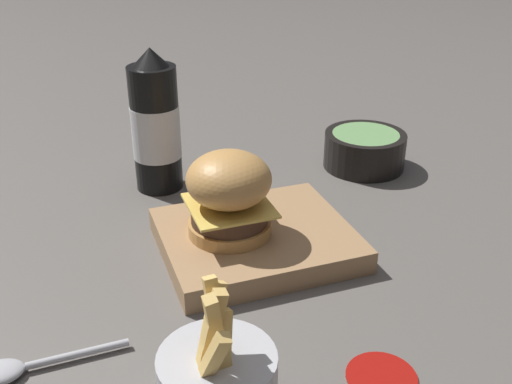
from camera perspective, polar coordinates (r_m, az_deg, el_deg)
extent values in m
plane|color=#5B5651|center=(0.71, -2.14, -6.28)|extent=(6.00, 6.00, 0.00)
cube|color=#A37A51|center=(0.72, 0.00, -4.54)|extent=(0.22, 0.19, 0.03)
cylinder|color=tan|center=(0.71, -2.37, -3.28)|extent=(0.10, 0.10, 0.02)
cylinder|color=#4C3323|center=(0.70, -2.39, -2.06)|extent=(0.09, 0.09, 0.02)
cube|color=#EAC656|center=(0.69, -2.41, -1.27)|extent=(0.09, 0.09, 0.00)
ellipsoid|color=tan|center=(0.68, -2.47, 1.23)|extent=(0.10, 0.10, 0.06)
cylinder|color=black|center=(0.86, -9.52, 5.92)|extent=(0.07, 0.07, 0.18)
cylinder|color=silver|center=(0.86, -9.50, 5.70)|extent=(0.07, 0.07, 0.08)
cone|color=black|center=(0.83, -10.06, 12.56)|extent=(0.05, 0.05, 0.03)
cube|color=#E5B760|center=(0.47, -3.18, -15.23)|extent=(0.02, 0.03, 0.07)
cube|color=#E5B760|center=(0.46, -4.50, -13.98)|extent=(0.03, 0.01, 0.09)
cube|color=#E5B760|center=(0.46, -3.48, -13.66)|extent=(0.02, 0.04, 0.09)
cube|color=#E5B760|center=(0.46, -3.75, -13.48)|extent=(0.03, 0.03, 0.09)
cube|color=#E5B760|center=(0.46, -4.44, -16.13)|extent=(0.03, 0.03, 0.07)
cube|color=#E5B760|center=(0.46, -4.57, -13.80)|extent=(0.04, 0.04, 0.09)
cylinder|color=black|center=(0.95, 10.29, 3.95)|extent=(0.13, 0.13, 0.06)
cylinder|color=#669356|center=(0.94, 10.41, 5.33)|extent=(0.10, 0.10, 0.01)
cylinder|color=#B2B2B7|center=(0.60, -16.56, -14.56)|extent=(0.09, 0.01, 0.01)
cylinder|color=#9E140F|center=(0.57, 11.88, -16.79)|extent=(0.06, 0.06, 0.00)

